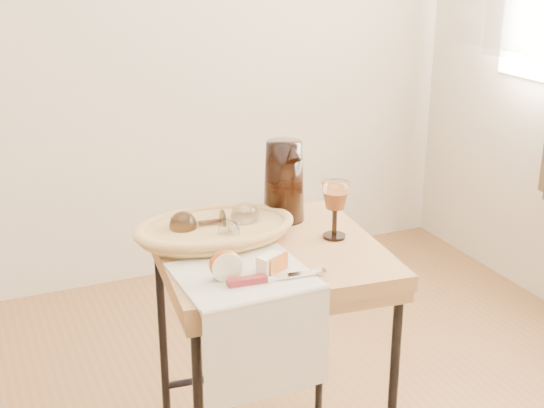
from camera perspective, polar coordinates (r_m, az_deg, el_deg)
name	(u,v)px	position (r m, az deg, el deg)	size (l,w,h in m)	color
side_table	(269,366)	(2.05, -0.23, -12.29)	(0.55, 0.55, 0.70)	brown
tea_towel	(243,275)	(1.72, -2.21, -5.50)	(0.30, 0.27, 0.01)	#FDF4CD
bread_basket	(215,232)	(1.92, -4.39, -2.16)	(0.37, 0.26, 0.05)	#AB7246
goblet_lying_a	(200,223)	(1.91, -5.53, -1.46)	(0.12, 0.07, 0.07)	brown
goblet_lying_b	(238,222)	(1.91, -2.61, -1.41)	(0.12, 0.08, 0.08)	white
pitcher	(284,181)	(2.03, 0.91, 1.77)	(0.16, 0.24, 0.26)	black
wine_goblet	(335,210)	(1.92, 4.85, -0.45)	(0.07, 0.07, 0.15)	white
apple_half	(225,264)	(1.69, -3.62, -4.64)	(0.07, 0.04, 0.07)	#AF0702
apple_wedge	(270,263)	(1.72, -0.17, -4.59)	(0.06, 0.03, 0.04)	#FFF7C7
table_knife	(273,276)	(1.69, 0.11, -5.59)	(0.23, 0.02, 0.02)	silver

